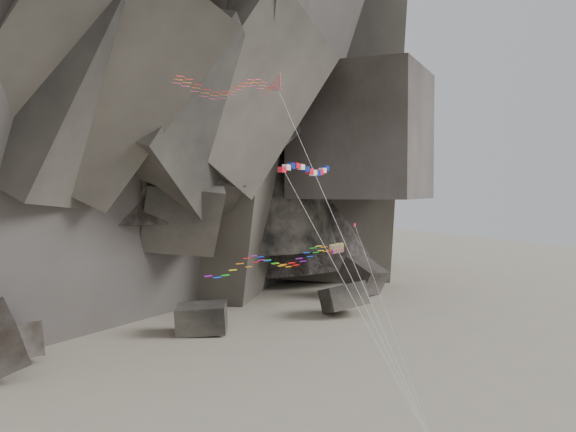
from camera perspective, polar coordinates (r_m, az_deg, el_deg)
ground at (r=56.68m, az=4.45°, el=-17.91°), size 260.00×260.00×0.00m
headland at (r=116.59m, az=-19.48°, el=14.24°), size 110.00×70.00×84.00m
boulder_field at (r=79.82m, az=-17.18°, el=-9.88°), size 80.54×17.71×8.17m
delta_kite at (r=50.39m, az=-5.70°, el=11.42°), size 12.89×16.25×28.00m
banner_kite at (r=54.82m, az=1.69°, el=4.02°), size 7.94×17.01×20.49m
parafoil_kite at (r=47.95m, az=-1.51°, el=-3.97°), size 13.14×11.07×14.02m
pennant_kite at (r=55.79m, az=7.61°, el=-5.46°), size 6.53×15.67×14.91m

